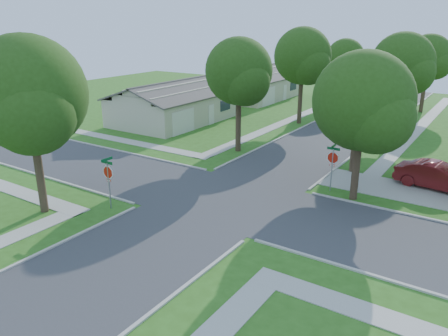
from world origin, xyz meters
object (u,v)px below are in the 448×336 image
Objects in this scene: tree_e_near at (361,91)px; car_curb_east at (388,105)px; tree_w_near at (239,75)px; tree_e_mid at (403,66)px; car_curb_west at (381,95)px; tree_e_far at (429,59)px; tree_w_mid at (303,59)px; stop_sign_ne at (333,160)px; car_driveway at (438,176)px; house_nw_near at (176,106)px; tree_ne_corner at (364,106)px; tree_sw_corner at (30,99)px; house_nw_far at (256,87)px; tree_w_far at (345,59)px; stop_sign_sw at (108,174)px.

tree_e_near is 2.17× the size of car_curb_east.
tree_w_near is at bearing -105.69° from car_curb_east.
car_curb_west is at bearing 108.16° from tree_e_mid.
tree_e_far is 0.91× the size of tree_w_mid.
tree_w_mid is at bearing -125.85° from tree_e_far.
stop_sign_ne is 0.59× the size of car_driveway.
house_nw_near reaches higher than car_curb_east.
car_curb_west is (3.44, 18.16, -5.75)m from tree_w_mid.
tree_ne_corner is (1.60, -16.80, -0.66)m from tree_e_mid.
tree_w_mid is 0.70× the size of house_nw_near.
tree_e_far is at bearing 136.20° from car_curb_west.
house_nw_far is (-8.56, 38.99, -4.75)m from tree_sw_corner.
tree_e_mid is 15.25m from tree_w_near.
car_driveway is 1.32× the size of car_curb_east.
house_nw_near is at bearing -137.50° from tree_e_far.
tree_sw_corner reaches higher than tree_w_near.
stop_sign_ne is 28.72m from car_curb_east.
house_nw_far is (-11.35, 22.99, -4.60)m from tree_w_near.
tree_w_mid is 1.19× the size of tree_w_far.
tree_w_near is (-9.40, -12.00, -0.14)m from tree_e_mid.
tree_e_near is at bearing -47.94° from house_nw_far.
tree_e_near is at bearing -90.03° from tree_e_mid.
tree_ne_corner reaches higher than car_curb_west.
stop_sign_sw is 0.32× the size of tree_e_mid.
tree_w_mid is (-9.34, 16.31, 4.46)m from stop_sign_ne.
car_curb_east is (-3.50, 28.47, -1.38)m from stop_sign_ne.
tree_w_mid is at bearing -117.74° from car_curb_east.
tree_w_near reaches higher than tree_ne_corner.
car_curb_east is at bearing -8.11° from tree_w_far.
tree_w_mid is 0.70× the size of house_nw_far.
tree_sw_corner is (-2.79, -16.00, 0.15)m from tree_w_near.
house_nw_near is at bearing -152.10° from tree_w_mid.
stop_sign_sw is 38.86m from tree_w_far.
tree_sw_corner reaches higher than tree_ne_corner.
tree_e_mid is at bearing -89.98° from tree_e_far.
tree_w_far is (-0.01, 25.00, -0.61)m from tree_w_near.
tree_sw_corner is (-12.19, -41.00, 0.28)m from tree_e_far.
tree_sw_corner is at bearing -136.06° from stop_sign_ne.
tree_w_mid is at bearing 57.29° from car_driveway.
tree_e_near is at bearing -16.11° from house_nw_near.
tree_w_near is at bearing -27.83° from house_nw_near.
stop_sign_ne is 23.12m from house_nw_near.
house_nw_far is at bearing 107.10° from stop_sign_sw.
house_nw_near is (-11.34, -19.01, -3.99)m from tree_w_far.
car_curb_east is (5.84, 24.17, -5.47)m from tree_w_near.
tree_sw_corner is at bearing 79.45° from car_curb_west.
tree_e_far is 1.71× the size of car_curb_west.
tree_e_mid is 1.15× the size of tree_w_far.
tree_e_far is at bearing 73.44° from tree_sw_corner.
stop_sign_ne is at bearing 163.45° from tree_ne_corner.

